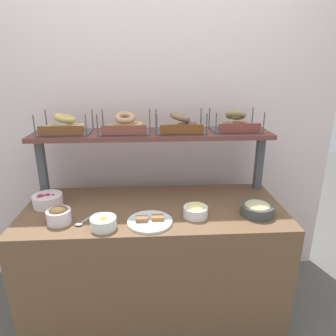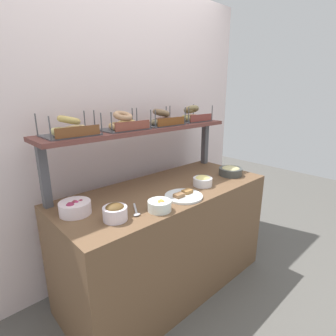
# 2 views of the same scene
# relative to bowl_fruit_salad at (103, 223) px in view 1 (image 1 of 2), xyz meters

# --- Properties ---
(ground_plane) EXTENTS (8.00, 8.00, 0.00)m
(ground_plane) POSITION_rel_bowl_fruit_salad_xyz_m (0.28, 0.25, -0.88)
(ground_plane) COLOR #595651
(back_wall) EXTENTS (2.85, 0.06, 2.40)m
(back_wall) POSITION_rel_bowl_fruit_salad_xyz_m (0.28, 0.80, 0.32)
(back_wall) COLOR silver
(back_wall) RESTS_ON ground_plane
(deli_counter) EXTENTS (1.65, 0.70, 0.85)m
(deli_counter) POSITION_rel_bowl_fruit_salad_xyz_m (0.28, 0.25, -0.46)
(deli_counter) COLOR brown
(deli_counter) RESTS_ON ground_plane
(shelf_riser_left) EXTENTS (0.05, 0.05, 0.40)m
(shelf_riser_left) POSITION_rel_bowl_fruit_salad_xyz_m (-0.48, 0.52, 0.17)
(shelf_riser_left) COLOR #4C4C51
(shelf_riser_left) RESTS_ON deli_counter
(shelf_riser_right) EXTENTS (0.05, 0.05, 0.40)m
(shelf_riser_right) POSITION_rel_bowl_fruit_salad_xyz_m (1.05, 0.52, 0.17)
(shelf_riser_right) COLOR #4C4C51
(shelf_riser_right) RESTS_ON deli_counter
(upper_shelf) EXTENTS (1.61, 0.32, 0.03)m
(upper_shelf) POSITION_rel_bowl_fruit_salad_xyz_m (0.28, 0.52, 0.38)
(upper_shelf) COLOR brown
(upper_shelf) RESTS_ON shelf_riser_left
(bowl_fruit_salad) EXTENTS (0.14, 0.14, 0.07)m
(bowl_fruit_salad) POSITION_rel_bowl_fruit_salad_xyz_m (0.00, 0.00, 0.00)
(bowl_fruit_salad) COLOR white
(bowl_fruit_salad) RESTS_ON deli_counter
(bowl_hummus) EXTENTS (0.20, 0.20, 0.08)m
(bowl_hummus) POSITION_rel_bowl_fruit_salad_xyz_m (0.91, 0.11, 0.01)
(bowl_hummus) COLOR #404441
(bowl_hummus) RESTS_ON deli_counter
(bowl_beet_salad) EXTENTS (0.18, 0.18, 0.09)m
(bowl_beet_salad) POSITION_rel_bowl_fruit_salad_xyz_m (-0.40, 0.31, 0.01)
(bowl_beet_salad) COLOR white
(bowl_beet_salad) RESTS_ON deli_counter
(bowl_egg_salad) EXTENTS (0.15, 0.15, 0.08)m
(bowl_egg_salad) POSITION_rel_bowl_fruit_salad_xyz_m (0.53, 0.11, 0.00)
(bowl_egg_salad) COLOR white
(bowl_egg_salad) RESTS_ON deli_counter
(bowl_chocolate_spread) EXTENTS (0.14, 0.14, 0.10)m
(bowl_chocolate_spread) POSITION_rel_bowl_fruit_salad_xyz_m (-0.26, 0.08, 0.01)
(bowl_chocolate_spread) COLOR white
(bowl_chocolate_spread) RESTS_ON deli_counter
(serving_plate_white) EXTENTS (0.26, 0.26, 0.04)m
(serving_plate_white) POSITION_rel_bowl_fruit_salad_xyz_m (0.26, 0.04, -0.02)
(serving_plate_white) COLOR white
(serving_plate_white) RESTS_ON deli_counter
(serving_spoon_near_plate) EXTENTS (0.11, 0.16, 0.01)m
(serving_spoon_near_plate) POSITION_rel_bowl_fruit_salad_xyz_m (-0.12, 0.07, -0.03)
(serving_spoon_near_plate) COLOR #B7B7BC
(serving_spoon_near_plate) RESTS_ON deli_counter
(bagel_basket_plain) EXTENTS (0.33, 0.26, 0.14)m
(bagel_basket_plain) POSITION_rel_bowl_fruit_salad_xyz_m (-0.29, 0.51, 0.44)
(bagel_basket_plain) COLOR #4C4C51
(bagel_basket_plain) RESTS_ON upper_shelf
(bagel_basket_sesame) EXTENTS (0.34, 0.24, 0.14)m
(bagel_basket_sesame) POSITION_rel_bowl_fruit_salad_xyz_m (0.10, 0.51, 0.44)
(bagel_basket_sesame) COLOR #4C4C51
(bagel_basket_sesame) RESTS_ON upper_shelf
(bagel_basket_poppy) EXTENTS (0.33, 0.26, 0.14)m
(bagel_basket_poppy) POSITION_rel_bowl_fruit_salad_xyz_m (0.47, 0.51, 0.44)
(bagel_basket_poppy) COLOR #4C4C51
(bagel_basket_poppy) RESTS_ON upper_shelf
(bagel_basket_everything) EXTENTS (0.33, 0.27, 0.15)m
(bagel_basket_everything) POSITION_rel_bowl_fruit_salad_xyz_m (0.85, 0.53, 0.44)
(bagel_basket_everything) COLOR #4C4C51
(bagel_basket_everything) RESTS_ON upper_shelf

